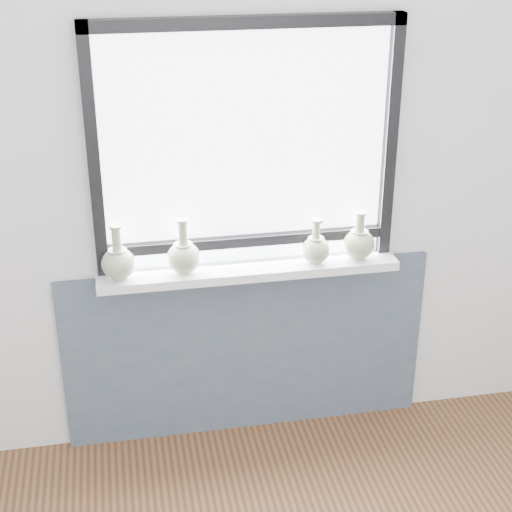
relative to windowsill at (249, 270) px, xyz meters
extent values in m
cube|color=silver|center=(0.00, 0.10, 0.42)|extent=(3.60, 0.02, 2.60)
cube|color=#4C576A|center=(0.00, 0.07, -0.45)|extent=(1.70, 0.03, 0.86)
cube|color=white|center=(0.00, 0.00, 0.00)|extent=(1.32, 0.18, 0.04)
cube|color=black|center=(-0.62, 0.05, 0.55)|extent=(0.05, 0.06, 1.05)
cube|color=black|center=(0.62, 0.05, 0.55)|extent=(0.05, 0.06, 1.05)
cube|color=black|center=(0.00, 0.05, 1.04)|extent=(1.30, 0.06, 0.05)
cube|color=black|center=(0.00, 0.05, 0.12)|extent=(1.20, 0.05, 0.04)
cube|color=white|center=(0.00, 0.08, 0.52)|extent=(1.20, 0.01, 1.00)
cylinder|color=#9DAD86|center=(-0.56, -0.01, 0.02)|extent=(0.07, 0.07, 0.01)
ellipsoid|color=#9DAD86|center=(-0.56, -0.01, 0.09)|extent=(0.14, 0.14, 0.13)
cone|color=#9DAD86|center=(-0.56, -0.01, 0.14)|extent=(0.08, 0.08, 0.03)
cylinder|color=#9DAD86|center=(-0.56, -0.01, 0.19)|extent=(0.04, 0.04, 0.12)
cylinder|color=#9DAD86|center=(-0.56, -0.01, 0.25)|extent=(0.05, 0.05, 0.01)
cylinder|color=#9DAD86|center=(-0.28, -0.01, 0.02)|extent=(0.07, 0.07, 0.01)
ellipsoid|color=#9DAD86|center=(-0.28, -0.01, 0.09)|extent=(0.15, 0.15, 0.13)
cone|color=#9DAD86|center=(-0.28, -0.01, 0.14)|extent=(0.08, 0.08, 0.03)
cylinder|color=#9DAD86|center=(-0.28, -0.01, 0.19)|extent=(0.04, 0.04, 0.12)
cylinder|color=#9DAD86|center=(-0.28, -0.01, 0.26)|extent=(0.05, 0.05, 0.01)
cylinder|color=#9DAD86|center=(0.29, -0.02, 0.02)|extent=(0.06, 0.06, 0.01)
ellipsoid|color=#9DAD86|center=(0.29, -0.02, 0.08)|extent=(0.13, 0.13, 0.12)
cone|color=#9DAD86|center=(0.29, -0.02, 0.12)|extent=(0.07, 0.07, 0.03)
cylinder|color=#9DAD86|center=(0.29, -0.02, 0.17)|extent=(0.03, 0.03, 0.09)
cylinder|color=#9DAD86|center=(0.29, -0.02, 0.22)|extent=(0.06, 0.06, 0.01)
cylinder|color=#9DAD86|center=(0.49, -0.01, 0.02)|extent=(0.06, 0.06, 0.01)
ellipsoid|color=#9DAD86|center=(0.49, -0.01, 0.09)|extent=(0.14, 0.14, 0.13)
cone|color=#9DAD86|center=(0.49, -0.01, 0.14)|extent=(0.08, 0.08, 0.03)
cylinder|color=#9DAD86|center=(0.49, -0.01, 0.18)|extent=(0.04, 0.04, 0.10)
cylinder|color=#9DAD86|center=(0.49, -0.01, 0.23)|extent=(0.05, 0.05, 0.01)
camera|label=1|loc=(-0.55, -3.04, 1.49)|focal=55.00mm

